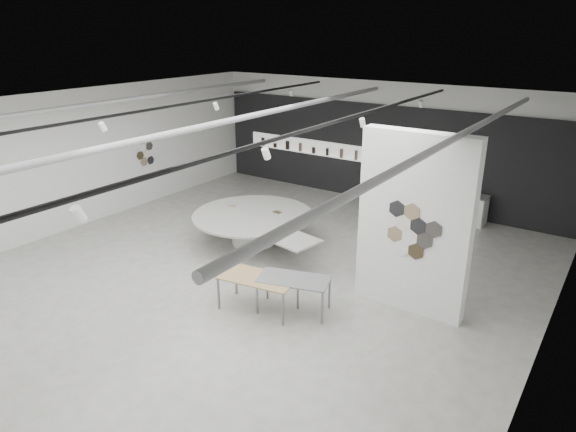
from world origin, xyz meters
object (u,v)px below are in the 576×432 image
Objects in this scene: partition_column at (414,225)px; kitchen_counter at (460,207)px; display_island at (255,225)px; sample_table_wood at (258,280)px; sample_table_stone at (294,281)px.

partition_column reaches higher than kitchen_counter.
display_island reaches higher than sample_table_wood.
partition_column is at bearing 35.93° from sample_table_wood.
partition_column is at bearing 38.35° from sample_table_stone.
display_island is 2.76× the size of sample_table_stone.
sample_table_stone is 1.01× the size of kitchen_counter.
partition_column is at bearing -80.61° from kitchen_counter.
sample_table_wood is at bearing -144.07° from partition_column.
display_island is 6.10m from kitchen_counter.
sample_table_wood is (-2.45, -1.77, -1.14)m from partition_column.
partition_column is 0.84× the size of display_island.
sample_table_stone is at bearing -96.86° from kitchen_counter.
display_island is at bearing -127.16° from kitchen_counter.
display_island is 2.78× the size of kitchen_counter.
kitchen_counter is at bearing 61.09° from display_island.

